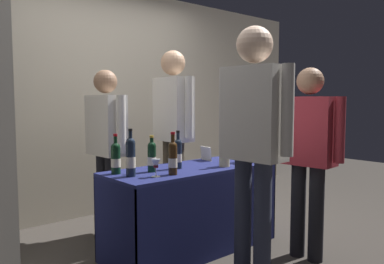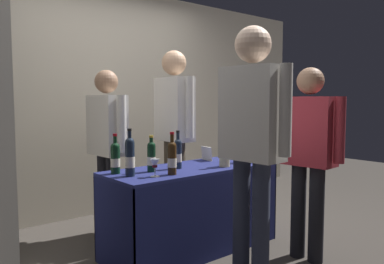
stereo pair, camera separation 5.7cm
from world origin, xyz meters
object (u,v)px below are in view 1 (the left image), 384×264
object	(u,v)px
vendor_presenter	(106,139)
taster_foreground_right	(309,147)
flower_vase	(224,155)
featured_wine_bottle	(242,147)
tasting_table	(192,194)
display_bottle_0	(116,158)
wine_glass_near_vendor	(156,164)

from	to	relation	value
vendor_presenter	taster_foreground_right	distance (m)	1.80
flower_vase	featured_wine_bottle	bearing A→B (deg)	11.39
tasting_table	taster_foreground_right	size ratio (longest dim) A/B	0.99
display_bottle_0	vendor_presenter	xyz separation A→B (m)	(0.25, 0.60, 0.08)
wine_glass_near_vendor	vendor_presenter	size ratio (longest dim) A/B	0.09
tasting_table	taster_foreground_right	xyz separation A→B (m)	(0.58, -0.76, 0.43)
wine_glass_near_vendor	flower_vase	distance (m)	0.71
flower_vase	taster_foreground_right	size ratio (longest dim) A/B	0.20
featured_wine_bottle	vendor_presenter	bearing A→B (deg)	137.08
wine_glass_near_vendor	vendor_presenter	world-z (taller)	vendor_presenter
wine_glass_near_vendor	tasting_table	bearing A→B (deg)	16.70
tasting_table	display_bottle_0	distance (m)	0.76
featured_wine_bottle	display_bottle_0	world-z (taller)	featured_wine_bottle
display_bottle_0	taster_foreground_right	distance (m)	1.53
tasting_table	wine_glass_near_vendor	distance (m)	0.60
display_bottle_0	featured_wine_bottle	bearing A→B (deg)	-12.48
tasting_table	wine_glass_near_vendor	size ratio (longest dim) A/B	11.45
vendor_presenter	flower_vase	bearing A→B (deg)	31.29
wine_glass_near_vendor	taster_foreground_right	size ratio (longest dim) A/B	0.09
tasting_table	featured_wine_bottle	size ratio (longest dim) A/B	4.83
display_bottle_0	vendor_presenter	size ratio (longest dim) A/B	0.20
tasting_table	wine_glass_near_vendor	world-z (taller)	wine_glass_near_vendor
featured_wine_bottle	vendor_presenter	world-z (taller)	vendor_presenter
flower_vase	wine_glass_near_vendor	bearing A→B (deg)	178.30
tasting_table	flower_vase	world-z (taller)	flower_vase
vendor_presenter	taster_foreground_right	xyz separation A→B (m)	(0.98, -1.51, -0.01)
tasting_table	featured_wine_bottle	bearing A→B (deg)	-11.54
wine_glass_near_vendor	taster_foreground_right	bearing A→B (deg)	-29.85
tasting_table	flower_vase	bearing A→B (deg)	-36.30
tasting_table	taster_foreground_right	bearing A→B (deg)	-52.32
tasting_table	featured_wine_bottle	world-z (taller)	featured_wine_bottle
wine_glass_near_vendor	vendor_presenter	distance (m)	0.91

